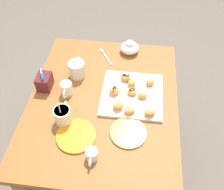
{
  "coord_description": "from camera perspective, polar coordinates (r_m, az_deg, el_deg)",
  "views": [
    {
      "loc": [
        -0.81,
        -0.15,
        1.71
      ],
      "look_at": [
        0.02,
        -0.04,
        0.74
      ],
      "focal_mm": 40.11,
      "sensor_mm": 36.0,
      "label": 1
    }
  ],
  "objects": [
    {
      "name": "chocolate_drizzle_0",
      "position": [
        1.26,
        0.53,
        1.52
      ],
      "size": [
        0.04,
        0.02,
        0.0
      ],
      "primitive_type": "ellipsoid",
      "rotation": [
        0.0,
        0.0,
        3.0
      ],
      "color": "#381E11",
      "rests_on": "beignet_0"
    },
    {
      "name": "beignet_1",
      "position": [
        1.27,
        6.95,
        -0.04
      ],
      "size": [
        0.04,
        0.05,
        0.03
      ],
      "primitive_type": "ellipsoid",
      "rotation": [
        0.0,
        0.0,
        3.22
      ],
      "color": "#D19347",
      "rests_on": "pastry_plate_square"
    },
    {
      "name": "loose_spoon_near_saucer",
      "position": [
        1.53,
        -1.66,
        9.14
      ],
      "size": [
        0.14,
        0.09,
        0.01
      ],
      "color": "silver",
      "rests_on": "dining_table"
    },
    {
      "name": "chocolate_drizzle_6",
      "position": [
        1.33,
        3.14,
        4.6
      ],
      "size": [
        0.02,
        0.04,
        0.0
      ],
      "primitive_type": "ellipsoid",
      "rotation": [
        0.0,
        0.0,
        1.5
      ],
      "color": "#381E11",
      "rests_on": "beignet_6"
    },
    {
      "name": "coffee_mug_cream_left",
      "position": [
        1.19,
        -11.14,
        -4.46
      ],
      "size": [
        0.12,
        0.08,
        0.13
      ],
      "color": "silver",
      "rests_on": "dining_table"
    },
    {
      "name": "beignet_5",
      "position": [
        1.34,
        8.71,
        2.95
      ],
      "size": [
        0.07,
        0.06,
        0.04
      ],
      "primitive_type": "ellipsoid",
      "rotation": [
        0.0,
        0.0,
        2.61
      ],
      "color": "#D19347",
      "rests_on": "pastry_plate_square"
    },
    {
      "name": "beignet_6",
      "position": [
        1.35,
        3.1,
        4.02
      ],
      "size": [
        0.05,
        0.06,
        0.04
      ],
      "primitive_type": "ellipsoid",
      "rotation": [
        0.0,
        0.0,
        1.54
      ],
      "color": "#D19347",
      "rests_on": "pastry_plate_square"
    },
    {
      "name": "ground_plane",
      "position": [
        1.9,
        -1.41,
        -15.13
      ],
      "size": [
        8.0,
        8.0,
        0.0
      ],
      "primitive_type": "plane",
      "color": "#665B51"
    },
    {
      "name": "beignet_4",
      "position": [
        1.21,
        1.35,
        -2.43
      ],
      "size": [
        0.07,
        0.07,
        0.04
      ],
      "primitive_type": "ellipsoid",
      "rotation": [
        0.0,
        0.0,
        4.0
      ],
      "color": "#D19347",
      "rests_on": "pastry_plate_square"
    },
    {
      "name": "dining_table",
      "position": [
        1.4,
        -1.86,
        -4.71
      ],
      "size": [
        0.96,
        0.76,
        0.72
      ],
      "color": "#935628",
      "rests_on": "ground_plane"
    },
    {
      "name": "chocolate_drizzle_8",
      "position": [
        1.27,
        4.62,
        1.27
      ],
      "size": [
        0.03,
        0.04,
        0.0
      ],
      "primitive_type": "ellipsoid",
      "rotation": [
        0.0,
        0.0,
        2.03
      ],
      "color": "#381E11",
      "rests_on": "beignet_8"
    },
    {
      "name": "pastry_plate_square",
      "position": [
        1.3,
        4.56,
        0.13
      ],
      "size": [
        0.31,
        0.31,
        0.02
      ],
      "primitive_type": "cube",
      "color": "white",
      "rests_on": "dining_table"
    },
    {
      "name": "beignet_0",
      "position": [
        1.28,
        0.53,
        0.92
      ],
      "size": [
        0.07,
        0.07,
        0.04
      ],
      "primitive_type": "ellipsoid",
      "rotation": [
        0.0,
        0.0,
        2.63
      ],
      "color": "#D19347",
      "rests_on": "pastry_plate_square"
    },
    {
      "name": "beignet_3",
      "position": [
        1.32,
        4.51,
        2.77
      ],
      "size": [
        0.06,
        0.06,
        0.03
      ],
      "primitive_type": "ellipsoid",
      "rotation": [
        0.0,
        0.0,
        5.74
      ],
      "color": "#D19347",
      "rests_on": "pastry_plate_square"
    },
    {
      "name": "coffee_mug_cream_right",
      "position": [
        1.39,
        -7.97,
        5.97
      ],
      "size": [
        0.13,
        0.09,
        0.14
      ],
      "color": "silver",
      "rests_on": "dining_table"
    },
    {
      "name": "cream_pitcher_white",
      "position": [
        1.3,
        -10.33,
        1.52
      ],
      "size": [
        0.1,
        0.06,
        0.07
      ],
      "color": "white",
      "rests_on": "dining_table"
    },
    {
      "name": "beignet_2",
      "position": [
        1.2,
        4.02,
        -3.52
      ],
      "size": [
        0.06,
        0.07,
        0.03
      ],
      "primitive_type": "ellipsoid",
      "rotation": [
        0.0,
        0.0,
        5.14
      ],
      "color": "#D19347",
      "rests_on": "pastry_plate_square"
    },
    {
      "name": "beignet_8",
      "position": [
        1.28,
        4.58,
        0.76
      ],
      "size": [
        0.07,
        0.07,
        0.03
      ],
      "primitive_type": "ellipsoid",
      "rotation": [
        0.0,
        0.0,
        2.21
      ],
      "color": "#D19347",
      "rests_on": "pastry_plate_square"
    },
    {
      "name": "chocolate_sauce_pitcher",
      "position": [
        1.08,
        -4.83,
        -13.28
      ],
      "size": [
        0.09,
        0.05,
        0.06
      ],
      "color": "white",
      "rests_on": "dining_table"
    },
    {
      "name": "saucer_orange_left",
      "position": [
        1.16,
        3.7,
        -8.57
      ],
      "size": [
        0.17,
        0.17,
        0.01
      ],
      "primitive_type": "cylinder",
      "color": "orange",
      "rests_on": "dining_table"
    },
    {
      "name": "ice_cream_bowl",
      "position": [
        1.54,
        4.05,
        10.82
      ],
      "size": [
        0.11,
        0.11,
        0.08
      ],
      "color": "white",
      "rests_on": "dining_table"
    },
    {
      "name": "sugar_caddy",
      "position": [
        1.36,
        -15.15,
        2.98
      ],
      "size": [
        0.09,
        0.07,
        0.11
      ],
      "color": "#561E23",
      "rests_on": "dining_table"
    },
    {
      "name": "beignet_7",
      "position": [
        1.21,
        8.6,
        -3.96
      ],
      "size": [
        0.05,
        0.06,
        0.03
      ],
      "primitive_type": "ellipsoid",
      "rotation": [
        0.0,
        0.0,
        0.25
      ],
      "color": "#D19347",
      "rests_on": "pastry_plate_square"
    },
    {
      "name": "saucer_orange_right",
      "position": [
        1.16,
        -8.19,
        -9.18
      ],
      "size": [
        0.18,
        0.18,
        0.01
      ],
      "primitive_type": "cylinder",
      "color": "orange",
      "rests_on": "dining_table"
    }
  ]
}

